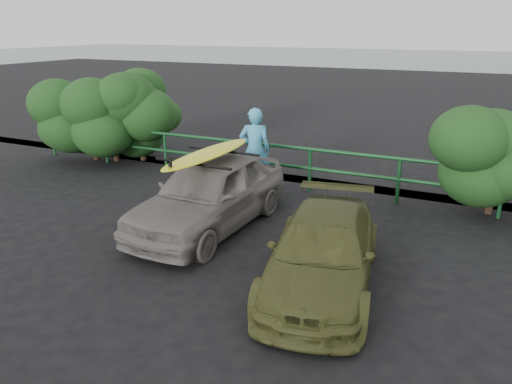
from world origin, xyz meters
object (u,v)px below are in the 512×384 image
at_px(sedan, 210,194).
at_px(olive_vehicle, 323,252).
at_px(surfboard, 208,154).
at_px(guardrail, 270,165).
at_px(man, 255,150).

bearing_deg(sedan, olive_vehicle, -23.11).
height_order(sedan, surfboard, surfboard).
xyz_separation_m(guardrail, surfboard, (0.03, -2.87, 0.93)).
distance_m(olive_vehicle, surfboard, 3.04).
relative_size(sedan, olive_vehicle, 1.08).
distance_m(man, surfboard, 2.43).
height_order(guardrail, sedan, sedan).
distance_m(sedan, olive_vehicle, 2.90).
bearing_deg(olive_vehicle, surfboard, 144.59).
xyz_separation_m(guardrail, man, (-0.17, -0.49, 0.45)).
xyz_separation_m(sedan, surfboard, (0.00, 0.00, 0.77)).
xyz_separation_m(sedan, man, (-0.20, 2.38, 0.29)).
relative_size(sedan, man, 2.05).
bearing_deg(surfboard, man, 96.57).
bearing_deg(guardrail, surfboard, -89.40).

